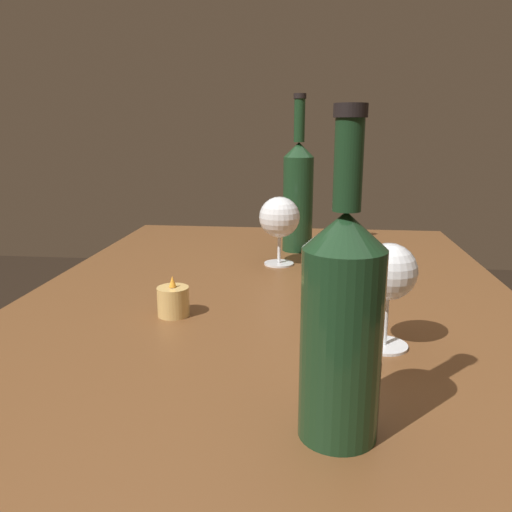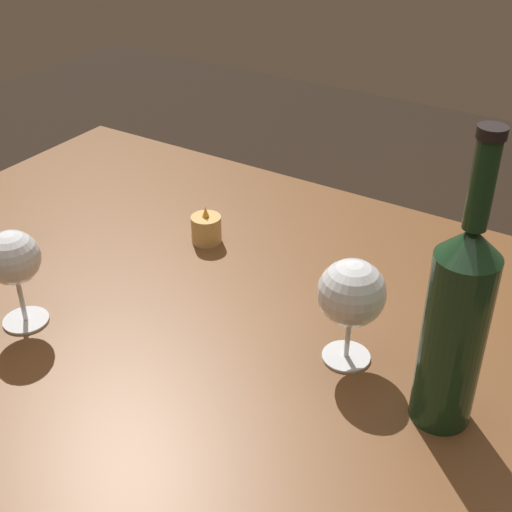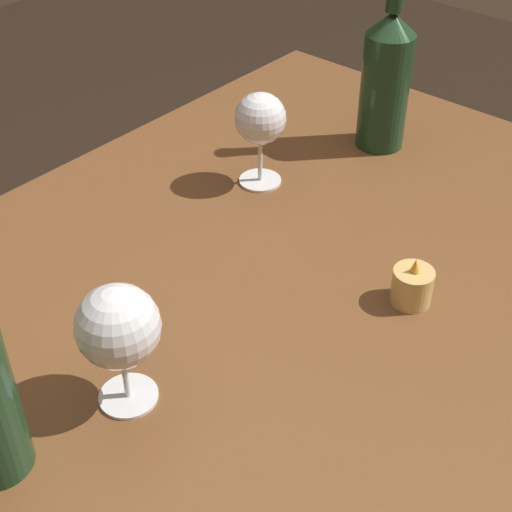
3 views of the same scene
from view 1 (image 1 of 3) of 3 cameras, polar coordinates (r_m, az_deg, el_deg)
The scene contains 6 objects.
dining_table at distance 0.98m, azimuth 1.64°, elevation -9.28°, with size 1.30×0.90×0.74m.
wine_glass_left at distance 1.14m, azimuth 2.60°, elevation 4.17°, with size 0.09×0.09×0.15m.
wine_glass_right at distance 0.72m, azimuth 14.44°, elevation -1.93°, with size 0.08×0.08×0.15m.
wine_bottle at distance 0.50m, azimuth 9.45°, elevation -7.14°, with size 0.08×0.08×0.32m.
wine_bottle_second at distance 1.27m, azimuth 4.67°, elevation 6.91°, with size 0.07×0.07×0.38m.
votive_candle at distance 0.85m, azimuth -9.13°, elevation -5.05°, with size 0.05×0.05×0.07m.
Camera 1 is at (-0.90, -0.07, 1.04)m, focal length 36.18 mm.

